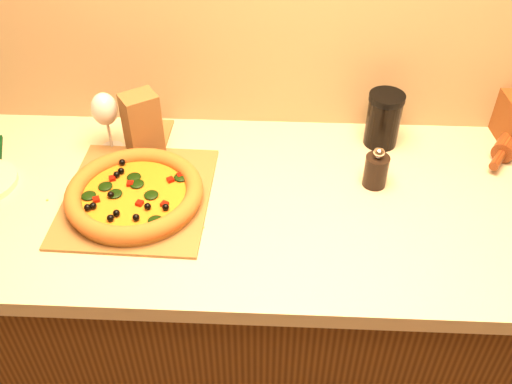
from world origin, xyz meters
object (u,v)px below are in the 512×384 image
Objects in this scene: pizza_peel at (139,192)px; pepper_grinder at (376,170)px; wine_glass at (105,111)px; dark_jar at (383,119)px; pizza at (135,194)px.

pizza_peel is 4.75× the size of pepper_grinder.
wine_glass reaches higher than dark_jar.
pizza is 2.94× the size of pepper_grinder.
dark_jar is at bearing 22.82° from pizza_peel.
wine_glass is (-0.11, 0.21, 0.09)m from pizza.
wine_glass reaches higher than pizza_peel.
dark_jar is at bearing 4.69° from wine_glass.
pepper_grinder is 0.66× the size of wine_glass.
pizza is at bearing -63.08° from wine_glass.
pizza is 1.93× the size of wine_glass.
pizza is at bearing -155.89° from dark_jar.
dark_jar is (0.71, 0.06, -0.04)m from wine_glass.
pizza_peel is 3.49× the size of dark_jar.
pizza_peel is at bearing -158.74° from dark_jar.
wine_glass is 1.12× the size of dark_jar.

